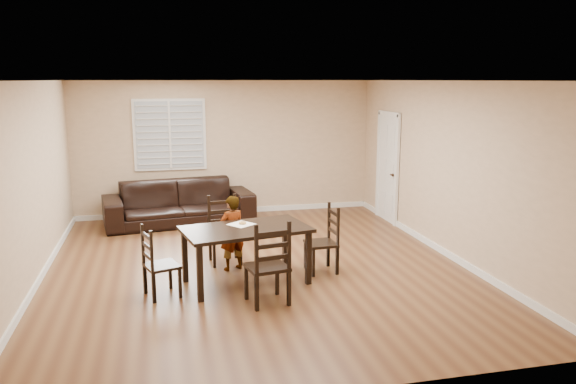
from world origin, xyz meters
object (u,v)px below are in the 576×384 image
at_px(chair_near, 223,231).
at_px(chair_far, 271,268).
at_px(chair_right, 329,241).
at_px(donut, 243,223).
at_px(dining_table, 246,234).
at_px(child, 232,233).
at_px(sofa, 179,203).
at_px(chair_left, 153,266).

xyz_separation_m(chair_near, chair_far, (0.35, -1.90, 0.02)).
xyz_separation_m(chair_right, donut, (-1.25, -0.04, 0.36)).
relative_size(dining_table, chair_near, 1.78).
bearing_deg(child, chair_far, 77.15).
distance_m(chair_near, chair_far, 1.93).
distance_m(chair_far, sofa, 4.44).
relative_size(chair_far, sofa, 0.38).
height_order(chair_far, sofa, chair_far).
xyz_separation_m(chair_right, child, (-1.35, 0.36, 0.11)).
bearing_deg(donut, chair_near, 101.39).
relative_size(chair_left, chair_right, 0.96).
bearing_deg(chair_right, dining_table, -82.36).
relative_size(dining_table, chair_far, 1.69).
distance_m(dining_table, donut, 0.22).
bearing_deg(sofa, chair_left, -104.81).
height_order(chair_near, child, child).
bearing_deg(chair_left, donut, -87.93).
height_order(dining_table, donut, donut).
bearing_deg(dining_table, sofa, 91.13).
relative_size(chair_left, child, 0.85).
bearing_deg(sofa, donut, -85.03).
bearing_deg(chair_near, chair_far, -83.42).
bearing_deg(dining_table, chair_far, -90.18).
xyz_separation_m(dining_table, chair_far, (0.17, -0.87, -0.20)).
bearing_deg(sofa, child, -85.22).
relative_size(chair_near, child, 0.92).
bearing_deg(child, donut, 80.12).
distance_m(dining_table, chair_right, 1.28).
height_order(chair_near, chair_right, chair_near).
bearing_deg(child, sofa, -101.38).
bearing_deg(chair_right, chair_near, -122.39).
distance_m(chair_left, sofa, 3.76).
xyz_separation_m(chair_near, chair_right, (1.42, -0.81, -0.02)).
height_order(chair_near, donut, chair_near).
xyz_separation_m(chair_far, child, (-0.28, 1.45, 0.06)).
bearing_deg(chair_left, child, -70.72).
height_order(chair_near, chair_left, chair_near).
distance_m(chair_near, donut, 0.93).
bearing_deg(chair_near, donut, -82.53).
relative_size(chair_far, chair_right, 1.10).
distance_m(chair_left, chair_right, 2.50).
height_order(dining_table, chair_left, chair_left).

